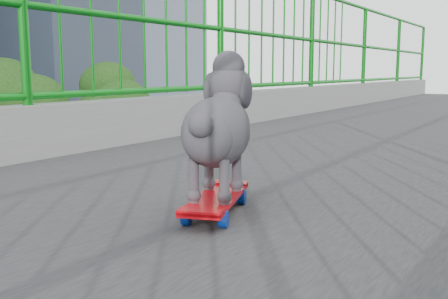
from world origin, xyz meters
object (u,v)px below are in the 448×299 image
Objects in this scene: skateboard at (216,201)px; car_3 at (89,228)px; poodle at (218,125)px; car_0 at (256,297)px.

skateboard reaches higher than car_3.
car_3 is (-15.73, 13.90, -6.59)m from poodle.
car_3 is at bearing 118.88° from skateboard.
car_3 is at bearing 118.92° from poodle.
car_0 reaches higher than car_3.
poodle is 14.57m from car_0.
skateboard is at bearing 138.49° from car_3.
poodle is 0.11× the size of car_0.
skateboard is 0.11× the size of car_0.
car_3 is (-9.60, 2.40, -0.07)m from car_0.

